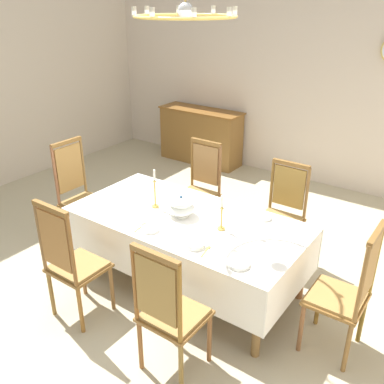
{
  "coord_description": "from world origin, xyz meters",
  "views": [
    {
      "loc": [
        2.06,
        -2.67,
        2.59
      ],
      "look_at": [
        0.02,
        0.17,
        0.98
      ],
      "focal_mm": 39.76,
      "sensor_mm": 36.0,
      "label": 1
    }
  ],
  "objects_px": {
    "bowl_near_left": "(150,229)",
    "bowl_far_right": "(238,263)",
    "bowl_far_left": "(264,217)",
    "chandelier": "(185,15)",
    "chair_north_b": "(282,212)",
    "chair_head_west": "(79,192)",
    "candlestick_west": "(155,192)",
    "dining_table": "(187,225)",
    "chair_south_a": "(71,261)",
    "chair_south_b": "(169,310)",
    "spoon_primary": "(143,225)",
    "candlestick_east": "(222,216)",
    "spoon_secondary": "(207,249)",
    "soup_tureen": "(181,206)",
    "chair_head_east": "(347,291)",
    "chair_north_a": "(199,187)",
    "sideboard": "(201,136)",
    "bowl_near_right": "(195,244)"
  },
  "relations": [
    {
      "from": "bowl_far_left",
      "to": "chandelier",
      "type": "distance_m",
      "value": 1.85
    },
    {
      "from": "bowl_near_left",
      "to": "sideboard",
      "type": "distance_m",
      "value": 3.75
    },
    {
      "from": "chair_head_east",
      "to": "bowl_near_left",
      "type": "distance_m",
      "value": 1.67
    },
    {
      "from": "bowl_near_left",
      "to": "candlestick_east",
      "type": "bearing_deg",
      "value": 37.87
    },
    {
      "from": "candlestick_east",
      "to": "spoon_secondary",
      "type": "xyz_separation_m",
      "value": [
        0.08,
        -0.34,
        -0.12
      ]
    },
    {
      "from": "bowl_near_left",
      "to": "bowl_far_right",
      "type": "relative_size",
      "value": 0.87
    },
    {
      "from": "chair_head_east",
      "to": "soup_tureen",
      "type": "distance_m",
      "value": 1.58
    },
    {
      "from": "candlestick_west",
      "to": "chair_south_a",
      "type": "bearing_deg",
      "value": -97.99
    },
    {
      "from": "candlestick_east",
      "to": "bowl_near_right",
      "type": "bearing_deg",
      "value": -93.32
    },
    {
      "from": "chair_north_b",
      "to": "chair_head_west",
      "type": "xyz_separation_m",
      "value": [
        -2.04,
        -0.94,
        0.04
      ]
    },
    {
      "from": "sideboard",
      "to": "chandelier",
      "type": "xyz_separation_m",
      "value": [
        1.86,
        -2.93,
        2.01
      ]
    },
    {
      "from": "chair_south_a",
      "to": "chair_north_a",
      "type": "bearing_deg",
      "value": 90.0
    },
    {
      "from": "chair_south_a",
      "to": "bowl_far_left",
      "type": "relative_size",
      "value": 7.9
    },
    {
      "from": "sideboard",
      "to": "bowl_far_left",
      "type": "bearing_deg",
      "value": 133.91
    },
    {
      "from": "candlestick_west",
      "to": "bowl_far_left",
      "type": "height_order",
      "value": "candlestick_west"
    },
    {
      "from": "bowl_far_left",
      "to": "soup_tureen",
      "type": "bearing_deg",
      "value": -148.59
    },
    {
      "from": "sideboard",
      "to": "spoon_secondary",
      "type": "bearing_deg",
      "value": 125.25
    },
    {
      "from": "soup_tureen",
      "to": "sideboard",
      "type": "height_order",
      "value": "soup_tureen"
    },
    {
      "from": "bowl_near_right",
      "to": "chair_south_a",
      "type": "bearing_deg",
      "value": -146.1
    },
    {
      "from": "chair_head_east",
      "to": "spoon_secondary",
      "type": "distance_m",
      "value": 1.11
    },
    {
      "from": "chair_north_b",
      "to": "chair_head_east",
      "type": "distance_m",
      "value": 1.35
    },
    {
      "from": "dining_table",
      "to": "chair_south_b",
      "type": "distance_m",
      "value": 1.09
    },
    {
      "from": "bowl_far_left",
      "to": "sideboard",
      "type": "height_order",
      "value": "sideboard"
    },
    {
      "from": "dining_table",
      "to": "spoon_primary",
      "type": "bearing_deg",
      "value": -122.41
    },
    {
      "from": "chair_head_east",
      "to": "sideboard",
      "type": "bearing_deg",
      "value": 48.84
    },
    {
      "from": "dining_table",
      "to": "chair_north_b",
      "type": "xyz_separation_m",
      "value": [
        0.53,
        0.94,
        -0.1
      ]
    },
    {
      "from": "chair_head_west",
      "to": "bowl_near_left",
      "type": "xyz_separation_m",
      "value": [
        1.39,
        -0.38,
        0.16
      ]
    },
    {
      "from": "bowl_far_left",
      "to": "spoon_primary",
      "type": "bearing_deg",
      "value": -137.24
    },
    {
      "from": "chair_head_west",
      "to": "chair_south_b",
      "type": "bearing_deg",
      "value": 65.1
    },
    {
      "from": "chair_south_a",
      "to": "soup_tureen",
      "type": "distance_m",
      "value": 1.08
    },
    {
      "from": "bowl_near_left",
      "to": "chandelier",
      "type": "distance_m",
      "value": 1.75
    },
    {
      "from": "chair_head_east",
      "to": "chair_north_b",
      "type": "bearing_deg",
      "value": 45.66
    },
    {
      "from": "chair_north_a",
      "to": "spoon_primary",
      "type": "xyz_separation_m",
      "value": [
        0.28,
        -1.3,
        0.17
      ]
    },
    {
      "from": "bowl_near_right",
      "to": "spoon_secondary",
      "type": "xyz_separation_m",
      "value": [
        0.1,
        0.03,
        -0.02
      ]
    },
    {
      "from": "chair_north_b",
      "to": "sideboard",
      "type": "bearing_deg",
      "value": -39.78
    },
    {
      "from": "chair_north_a",
      "to": "bowl_far_right",
      "type": "bearing_deg",
      "value": 133.75
    },
    {
      "from": "candlestick_east",
      "to": "sideboard",
      "type": "xyz_separation_m",
      "value": [
        -2.23,
        2.93,
        -0.41
      ]
    },
    {
      "from": "dining_table",
      "to": "bowl_near_right",
      "type": "relative_size",
      "value": 13.85
    },
    {
      "from": "chair_north_b",
      "to": "chair_head_west",
      "type": "height_order",
      "value": "chair_head_west"
    },
    {
      "from": "chair_head_west",
      "to": "soup_tureen",
      "type": "bearing_deg",
      "value": 90.0
    },
    {
      "from": "bowl_near_right",
      "to": "dining_table",
      "type": "bearing_deg",
      "value": 133.94
    },
    {
      "from": "chair_head_west",
      "to": "bowl_near_left",
      "type": "bearing_deg",
      "value": 74.64
    },
    {
      "from": "chair_north_a",
      "to": "bowl_near_right",
      "type": "distance_m",
      "value": 1.58
    },
    {
      "from": "candlestick_east",
      "to": "sideboard",
      "type": "relative_size",
      "value": 0.23
    },
    {
      "from": "chair_south_a",
      "to": "spoon_primary",
      "type": "bearing_deg",
      "value": 64.45
    },
    {
      "from": "candlestick_west",
      "to": "bowl_near_left",
      "type": "xyz_separation_m",
      "value": [
        0.26,
        -0.38,
        -0.14
      ]
    },
    {
      "from": "chair_south_b",
      "to": "chair_north_a",
      "type": "bearing_deg",
      "value": 118.89
    },
    {
      "from": "bowl_near_left",
      "to": "spoon_primary",
      "type": "height_order",
      "value": "bowl_near_left"
    },
    {
      "from": "soup_tureen",
      "to": "spoon_primary",
      "type": "bearing_deg",
      "value": -114.72
    },
    {
      "from": "dining_table",
      "to": "chair_south_a",
      "type": "relative_size",
      "value": 1.91
    }
  ]
}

